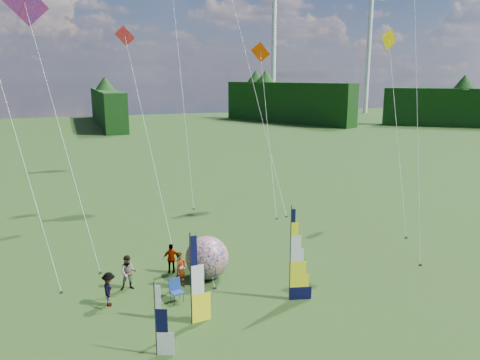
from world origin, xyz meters
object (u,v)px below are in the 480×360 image
object	(u,v)px
bol_inflatable	(207,258)
kite_whale	(250,60)
spectator_c	(109,289)
camp_chair	(177,291)
spectator_b	(129,273)
spectator_d	(172,259)
side_banner_left	(191,281)
feather_banner_main	(290,256)
spectator_a	(181,270)
side_banner_far	(155,321)

from	to	relation	value
bol_inflatable	kite_whale	xyz separation A→B (m)	(8.13, 14.73, 10.33)
bol_inflatable	spectator_c	bearing A→B (deg)	-165.76
camp_chair	kite_whale	distance (m)	22.39
bol_inflatable	spectator_b	world-z (taller)	bol_inflatable
spectator_d	camp_chair	xyz separation A→B (m)	(-0.47, -3.27, -0.27)
side_banner_left	kite_whale	world-z (taller)	kite_whale
feather_banner_main	bol_inflatable	xyz separation A→B (m)	(-2.88, 3.68, -1.10)
spectator_c	spectator_a	bearing A→B (deg)	-70.52
spectator_b	camp_chair	xyz separation A→B (m)	(1.91, -2.06, -0.34)
spectator_d	camp_chair	world-z (taller)	spectator_d
side_banner_left	spectator_d	distance (m)	5.59
side_banner_left	spectator_d	size ratio (longest dim) A/B	2.45
side_banner_left	kite_whale	distance (m)	23.41
side_banner_far	spectator_b	world-z (taller)	side_banner_far
side_banner_far	spectator_c	distance (m)	4.86
side_banner_far	feather_banner_main	bearing A→B (deg)	41.18
side_banner_left	spectator_b	bearing A→B (deg)	111.06
spectator_d	spectator_c	bearing A→B (deg)	46.90
spectator_a	spectator_b	xyz separation A→B (m)	(-2.43, 0.67, -0.05)
bol_inflatable	spectator_b	distance (m)	3.96
spectator_d	kite_whale	size ratio (longest dim) A/B	0.07
feather_banner_main	spectator_d	xyz separation A→B (m)	(-4.45, 4.97, -1.41)
side_banner_far	spectator_c	xyz separation A→B (m)	(-1.28, 4.64, -0.63)
spectator_b	bol_inflatable	bearing A→B (deg)	4.27
feather_banner_main	camp_chair	size ratio (longest dim) A/B	4.16
spectator_c	camp_chair	size ratio (longest dim) A/B	1.49
spectator_c	spectator_b	bearing A→B (deg)	-29.30
bol_inflatable	spectator_a	distance (m)	1.65
feather_banner_main	kite_whale	bearing A→B (deg)	88.13
side_banner_left	side_banner_far	size ratio (longest dim) A/B	1.37
camp_chair	spectator_a	bearing A→B (deg)	58.86
bol_inflatable	spectator_c	world-z (taller)	bol_inflatable
side_banner_left	side_banner_far	xyz separation A→B (m)	(-1.80, -1.74, -0.53)
side_banner_far	bol_inflatable	xyz separation A→B (m)	(3.72, 5.91, -0.31)
kite_whale	spectator_d	bearing A→B (deg)	-102.50
feather_banner_main	side_banner_left	xyz separation A→B (m)	(-4.79, -0.48, -0.26)
bol_inflatable	spectator_b	bearing A→B (deg)	178.78
spectator_c	spectator_d	bearing A→B (deg)	-44.85
side_banner_far	spectator_b	xyz separation A→B (m)	(-0.24, 5.99, -0.55)
side_banner_left	bol_inflatable	bearing A→B (deg)	60.74
feather_banner_main	spectator_a	distance (m)	5.53
bol_inflatable	camp_chair	xyz separation A→B (m)	(-2.04, -1.98, -0.58)
side_banner_left	spectator_a	bearing A→B (deg)	79.22
spectator_d	feather_banner_main	bearing A→B (deg)	141.96
feather_banner_main	camp_chair	world-z (taller)	feather_banner_main
feather_banner_main	camp_chair	xyz separation A→B (m)	(-4.92, 1.70, -1.68)
spectator_b	spectator_d	xyz separation A→B (m)	(2.38, 1.21, -0.07)
side_banner_left	spectator_d	world-z (taller)	side_banner_left
bol_inflatable	spectator_c	xyz separation A→B (m)	(-5.00, -1.27, -0.32)
spectator_a	spectator_c	world-z (taller)	spectator_a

